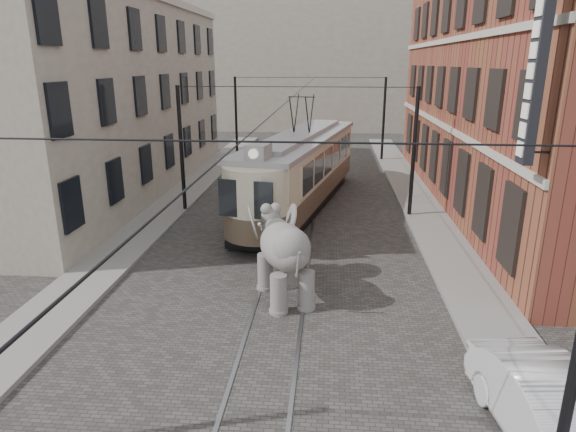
{
  "coord_description": "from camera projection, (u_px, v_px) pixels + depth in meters",
  "views": [
    {
      "loc": [
        1.42,
        -16.85,
        7.01
      ],
      "look_at": [
        0.07,
        -1.07,
        2.1
      ],
      "focal_mm": 31.06,
      "sensor_mm": 36.0,
      "label": 1
    }
  ],
  "objects": [
    {
      "name": "elephant",
      "position": [
        285.0,
        259.0,
        15.06
      ],
      "size": [
        3.75,
        4.87,
        2.64
      ],
      "primitive_type": null,
      "rotation": [
        0.0,
        0.0,
        0.36
      ],
      "color": "slate",
      "rests_on": "ground"
    },
    {
      "name": "distant_block",
      "position": [
        320.0,
        62.0,
        54.22
      ],
      "size": [
        28.0,
        10.0,
        14.0
      ],
      "primitive_type": "cube",
      "color": "gray",
      "rests_on": "ground"
    },
    {
      "name": "tram",
      "position": [
        301.0,
        153.0,
        24.4
      ],
      "size": [
        5.6,
        14.1,
        5.48
      ],
      "primitive_type": null,
      "rotation": [
        0.0,
        0.0,
        -0.21
      ],
      "color": "beige",
      "rests_on": "ground"
    },
    {
      "name": "catenary",
      "position": [
        294.0,
        156.0,
        22.12
      ],
      "size": [
        11.0,
        30.2,
        6.0
      ],
      "primitive_type": null,
      "color": "black",
      "rests_on": "ground"
    },
    {
      "name": "parked_car",
      "position": [
        556.0,
        417.0,
        9.18
      ],
      "size": [
        2.25,
        4.74,
        1.5
      ],
      "primitive_type": "imported",
      "rotation": [
        0.0,
        0.0,
        0.15
      ],
      "color": "silver",
      "rests_on": "ground"
    },
    {
      "name": "sidewalk_right",
      "position": [
        456.0,
        266.0,
        17.72
      ],
      "size": [
        2.0,
        60.0,
        0.15
      ],
      "primitive_type": "cube",
      "color": "slate",
      "rests_on": "ground"
    },
    {
      "name": "sidewalk_left",
      "position": [
        117.0,
        255.0,
        18.74
      ],
      "size": [
        2.0,
        60.0,
        0.15
      ],
      "primitive_type": "cube",
      "color": "slate",
      "rests_on": "ground"
    },
    {
      "name": "stucco_building",
      "position": [
        104.0,
        100.0,
        27.16
      ],
      "size": [
        7.0,
        24.0,
        10.0
      ],
      "primitive_type": "cube",
      "color": "gray",
      "rests_on": "ground"
    },
    {
      "name": "ground",
      "position": [
        289.0,
        262.0,
        18.23
      ],
      "size": [
        120.0,
        120.0,
        0.0
      ],
      "primitive_type": "plane",
      "color": "#423F3D"
    },
    {
      "name": "tram_rails",
      "position": [
        289.0,
        262.0,
        18.23
      ],
      "size": [
        1.54,
        80.0,
        0.02
      ],
      "primitive_type": null,
      "color": "slate",
      "rests_on": "ground"
    },
    {
      "name": "brick_building",
      "position": [
        530.0,
        84.0,
        24.12
      ],
      "size": [
        8.0,
        26.0,
        12.0
      ],
      "primitive_type": "cube",
      "color": "maroon",
      "rests_on": "ground"
    }
  ]
}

